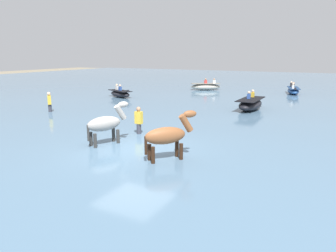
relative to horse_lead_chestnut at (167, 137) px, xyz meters
The scene contains 10 objects.
ground_plane 2.16m from the horse_lead_chestnut, 163.93° to the left, with size 120.00×120.00×0.00m, color #756B56.
water_surface 10.68m from the horse_lead_chestnut, 99.31° to the left, with size 90.00×90.00×0.42m, color slate.
horse_lead_chestnut is the anchor object (origin of this frame).
horse_trailing_grey 3.02m from the horse_lead_chestnut, behind, with size 1.00×1.84×2.03m.
boat_near_port 20.89m from the horse_lead_chestnut, 86.11° to the left, with size 1.50×2.98×1.02m.
boat_far_offshore 21.06m from the horse_lead_chestnut, 108.03° to the left, with size 3.03×2.42×1.12m.
boat_mid_channel 10.92m from the horse_lead_chestnut, 89.59° to the left, with size 1.25×3.21×1.18m.
boat_mid_outer 15.97m from the horse_lead_chestnut, 132.22° to the left, with size 2.66×1.83×1.03m.
person_onlooker_right 11.41m from the horse_lead_chestnut, 157.10° to the left, with size 0.37×0.36×1.63m.
person_wading_close 3.71m from the horse_lead_chestnut, 138.20° to the left, with size 0.32×0.20×1.63m.
Camera 1 is at (6.46, -9.33, 3.88)m, focal length 33.66 mm.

